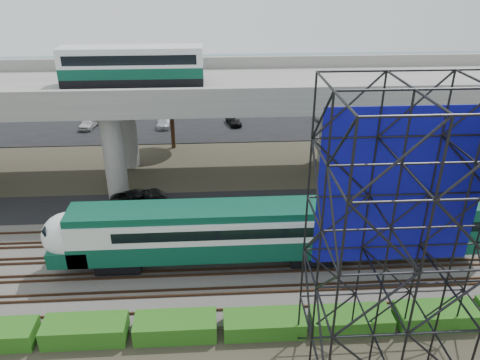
{
  "coord_description": "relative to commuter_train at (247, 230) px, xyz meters",
  "views": [
    {
      "loc": [
        -1.6,
        -24.43,
        19.56
      ],
      "look_at": [
        0.26,
        6.0,
        4.61
      ],
      "focal_mm": 35.0,
      "sensor_mm": 36.0,
      "label": 1
    }
  ],
  "objects": [
    {
      "name": "scaffold_tower",
      "position": [
        6.85,
        -9.98,
        4.59
      ],
      "size": [
        9.36,
        6.36,
        15.0
      ],
      "color": "black",
      "rests_on": "ground"
    },
    {
      "name": "commuter_train",
      "position": [
        0.0,
        0.0,
        0.0
      ],
      "size": [
        29.3,
        3.06,
        4.3
      ],
      "color": "black",
      "rests_on": "rail_tracks"
    },
    {
      "name": "suv",
      "position": [
        -8.54,
        8.98,
        -2.15
      ],
      "size": [
        5.15,
        3.62,
        1.3
      ],
      "primitive_type": "imported",
      "rotation": [
        0.0,
        0.0,
        1.91
      ],
      "color": "black",
      "rests_on": "service_road"
    },
    {
      "name": "trees",
      "position": [
        -5.16,
        14.17,
        2.69
      ],
      "size": [
        40.94,
        16.94,
        7.69
      ],
      "color": "#382314",
      "rests_on": "ground"
    },
    {
      "name": "hedge_strip",
      "position": [
        0.51,
        -6.3,
        -2.32
      ],
      "size": [
        34.6,
        1.8,
        1.2
      ],
      "color": "#1F5413",
      "rests_on": "ground"
    },
    {
      "name": "rail_tracks",
      "position": [
        -0.49,
        -0.0,
        -2.6
      ],
      "size": [
        90.0,
        9.52,
        0.16
      ],
      "color": "#472D1E",
      "rests_on": "ballast_bed"
    },
    {
      "name": "service_road",
      "position": [
        -0.49,
        8.5,
        -2.84
      ],
      "size": [
        90.0,
        5.0,
        0.08
      ],
      "primitive_type": "cube",
      "color": "black",
      "rests_on": "ground"
    },
    {
      "name": "parking_lot",
      "position": [
        -0.49,
        32.0,
        -2.84
      ],
      "size": [
        90.0,
        18.0,
        0.08
      ],
      "primitive_type": "cube",
      "color": "black",
      "rests_on": "ground"
    },
    {
      "name": "ballast_bed",
      "position": [
        -0.49,
        0.0,
        -2.78
      ],
      "size": [
        90.0,
        12.0,
        0.2
      ],
      "primitive_type": "cube",
      "color": "slate",
      "rests_on": "ground"
    },
    {
      "name": "parked_cars",
      "position": [
        0.6,
        31.7,
        -2.19
      ],
      "size": [
        34.33,
        9.68,
        1.29
      ],
      "color": "silver",
      "rests_on": "parking_lot"
    },
    {
      "name": "overpass",
      "position": [
        -1.1,
        14.0,
        5.33
      ],
      "size": [
        80.0,
        12.0,
        12.4
      ],
      "color": "#9E9B93",
      "rests_on": "ground"
    },
    {
      "name": "harbor_water",
      "position": [
        -0.49,
        54.0,
        -2.87
      ],
      "size": [
        140.0,
        40.0,
        0.03
      ],
      "primitive_type": "cube",
      "color": "slate",
      "rests_on": "ground"
    },
    {
      "name": "ground",
      "position": [
        -0.49,
        -2.0,
        -2.88
      ],
      "size": [
        140.0,
        140.0,
        0.0
      ],
      "primitive_type": "plane",
      "color": "#474233",
      "rests_on": "ground"
    }
  ]
}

